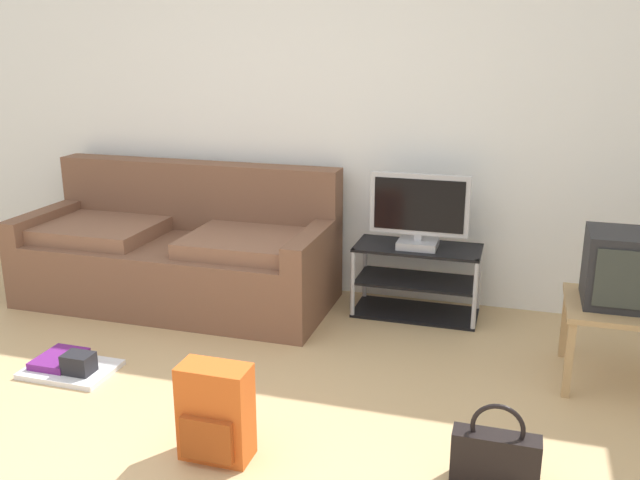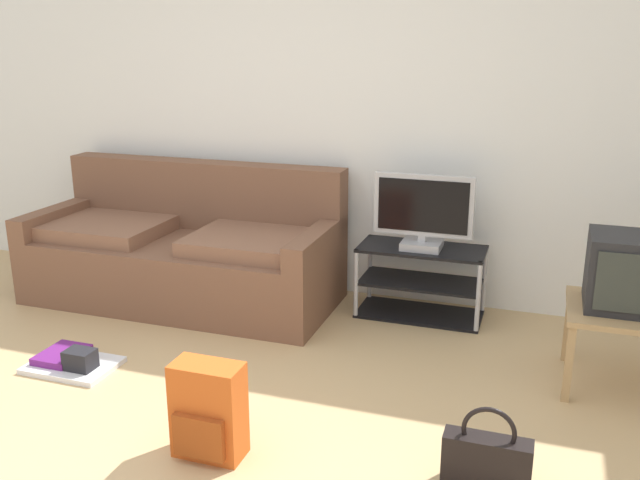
{
  "view_description": "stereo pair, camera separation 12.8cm",
  "coord_description": "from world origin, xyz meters",
  "px_view_note": "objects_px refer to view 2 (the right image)",
  "views": [
    {
      "loc": [
        1.41,
        -2.19,
        1.79
      ],
      "look_at": [
        0.37,
        1.29,
        0.72
      ],
      "focal_mm": 38.45,
      "sensor_mm": 36.0,
      "label": 1
    },
    {
      "loc": [
        1.54,
        -2.15,
        1.79
      ],
      "look_at": [
        0.37,
        1.29,
        0.72
      ],
      "focal_mm": 38.45,
      "sensor_mm": 36.0,
      "label": 2
    }
  ],
  "objects_px": {
    "side_table": "(622,320)",
    "floor_tray": "(72,361)",
    "couch": "(186,252)",
    "handbag": "(487,460)",
    "backpack": "(208,411)",
    "crt_tv": "(628,272)",
    "tv_stand": "(421,282)",
    "flat_tv": "(423,213)"
  },
  "relations": [
    {
      "from": "tv_stand",
      "to": "crt_tv",
      "type": "distance_m",
      "value": 1.39
    },
    {
      "from": "couch",
      "to": "handbag",
      "type": "bearing_deg",
      "value": -34.48
    },
    {
      "from": "side_table",
      "to": "flat_tv",
      "type": "bearing_deg",
      "value": 152.25
    },
    {
      "from": "tv_stand",
      "to": "handbag",
      "type": "distance_m",
      "value": 1.85
    },
    {
      "from": "crt_tv",
      "to": "floor_tray",
      "type": "distance_m",
      "value": 3.04
    },
    {
      "from": "side_table",
      "to": "floor_tray",
      "type": "height_order",
      "value": "side_table"
    },
    {
      "from": "tv_stand",
      "to": "floor_tray",
      "type": "distance_m",
      "value": 2.22
    },
    {
      "from": "side_table",
      "to": "couch",
      "type": "bearing_deg",
      "value": 171.15
    },
    {
      "from": "couch",
      "to": "flat_tv",
      "type": "bearing_deg",
      "value": 6.22
    },
    {
      "from": "flat_tv",
      "to": "side_table",
      "type": "distance_m",
      "value": 1.37
    },
    {
      "from": "tv_stand",
      "to": "crt_tv",
      "type": "bearing_deg",
      "value": -27.98
    },
    {
      "from": "floor_tray",
      "to": "tv_stand",
      "type": "bearing_deg",
      "value": 39.17
    },
    {
      "from": "crt_tv",
      "to": "side_table",
      "type": "bearing_deg",
      "value": -90.0
    },
    {
      "from": "couch",
      "to": "flat_tv",
      "type": "distance_m",
      "value": 1.69
    },
    {
      "from": "handbag",
      "to": "floor_tray",
      "type": "distance_m",
      "value": 2.35
    },
    {
      "from": "handbag",
      "to": "tv_stand",
      "type": "bearing_deg",
      "value": 109.19
    },
    {
      "from": "backpack",
      "to": "floor_tray",
      "type": "distance_m",
      "value": 1.25
    },
    {
      "from": "side_table",
      "to": "floor_tray",
      "type": "xyz_separation_m",
      "value": [
        -2.88,
        -0.76,
        -0.34
      ]
    },
    {
      "from": "tv_stand",
      "to": "side_table",
      "type": "distance_m",
      "value": 1.34
    },
    {
      "from": "tv_stand",
      "to": "handbag",
      "type": "bearing_deg",
      "value": -70.81
    },
    {
      "from": "backpack",
      "to": "handbag",
      "type": "xyz_separation_m",
      "value": [
        1.19,
        0.15,
        -0.08
      ]
    },
    {
      "from": "flat_tv",
      "to": "floor_tray",
      "type": "xyz_separation_m",
      "value": [
        -1.71,
        -1.37,
        -0.68
      ]
    },
    {
      "from": "couch",
      "to": "handbag",
      "type": "relative_size",
      "value": 5.74
    },
    {
      "from": "tv_stand",
      "to": "side_table",
      "type": "bearing_deg",
      "value": -28.59
    },
    {
      "from": "couch",
      "to": "crt_tv",
      "type": "distance_m",
      "value": 2.86
    },
    {
      "from": "side_table",
      "to": "tv_stand",
      "type": "bearing_deg",
      "value": 151.41
    },
    {
      "from": "crt_tv",
      "to": "backpack",
      "type": "bearing_deg",
      "value": -144.05
    },
    {
      "from": "couch",
      "to": "tv_stand",
      "type": "xyz_separation_m",
      "value": [
        1.64,
        0.2,
        -0.1
      ]
    },
    {
      "from": "side_table",
      "to": "handbag",
      "type": "height_order",
      "value": "side_table"
    },
    {
      "from": "tv_stand",
      "to": "flat_tv",
      "type": "relative_size",
      "value": 1.29
    },
    {
      "from": "flat_tv",
      "to": "crt_tv",
      "type": "height_order",
      "value": "flat_tv"
    },
    {
      "from": "tv_stand",
      "to": "handbag",
      "type": "relative_size",
      "value": 2.2
    },
    {
      "from": "flat_tv",
      "to": "backpack",
      "type": "bearing_deg",
      "value": -107.26
    },
    {
      "from": "side_table",
      "to": "crt_tv",
      "type": "xyz_separation_m",
      "value": [
        0.0,
        0.02,
        0.26
      ]
    },
    {
      "from": "side_table",
      "to": "backpack",
      "type": "bearing_deg",
      "value": -144.4
    },
    {
      "from": "crt_tv",
      "to": "floor_tray",
      "type": "xyz_separation_m",
      "value": [
        -2.88,
        -0.77,
        -0.6
      ]
    },
    {
      "from": "flat_tv",
      "to": "backpack",
      "type": "height_order",
      "value": "flat_tv"
    },
    {
      "from": "backpack",
      "to": "floor_tray",
      "type": "height_order",
      "value": "backpack"
    },
    {
      "from": "flat_tv",
      "to": "handbag",
      "type": "height_order",
      "value": "flat_tv"
    },
    {
      "from": "couch",
      "to": "floor_tray",
      "type": "relative_size",
      "value": 4.41
    },
    {
      "from": "side_table",
      "to": "handbag",
      "type": "xyz_separation_m",
      "value": [
        -0.56,
        -1.11,
        -0.25
      ]
    },
    {
      "from": "side_table",
      "to": "crt_tv",
      "type": "distance_m",
      "value": 0.26
    }
  ]
}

